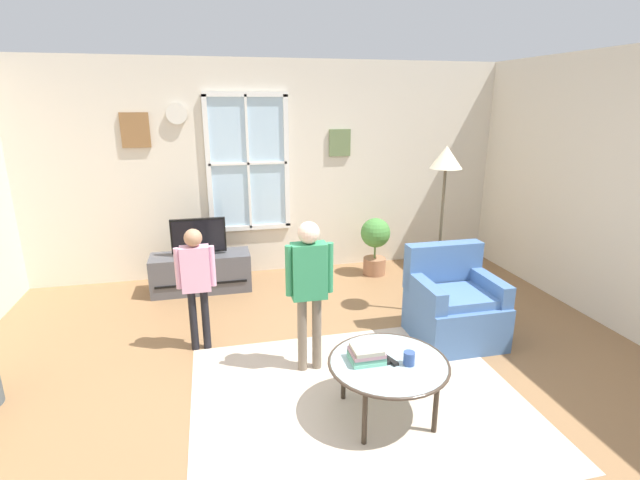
% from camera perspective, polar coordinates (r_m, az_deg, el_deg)
% --- Properties ---
extents(ground_plane, '(6.63, 6.10, 0.02)m').
position_cam_1_polar(ground_plane, '(3.92, 0.52, -17.40)').
color(ground_plane, olive).
extents(back_wall, '(6.03, 0.17, 2.68)m').
position_cam_1_polar(back_wall, '(6.08, -5.89, 8.60)').
color(back_wall, beige).
rests_on(back_wall, ground_plane).
extents(area_rug, '(2.48, 2.10, 0.01)m').
position_cam_1_polar(area_rug, '(3.76, 4.75, -18.91)').
color(area_rug, '#C6B29E').
rests_on(area_rug, ground_plane).
extents(tv_stand, '(1.15, 0.43, 0.45)m').
position_cam_1_polar(tv_stand, '(5.74, -14.28, -3.86)').
color(tv_stand, '#4C4C51').
rests_on(tv_stand, ground_plane).
extents(television, '(0.62, 0.08, 0.44)m').
position_cam_1_polar(television, '(5.60, -14.61, 0.49)').
color(television, '#4C4C4C').
rests_on(television, tv_stand).
extents(armchair, '(0.76, 0.74, 0.87)m').
position_cam_1_polar(armchair, '(4.63, 15.96, -7.75)').
color(armchair, '#476B9E').
rests_on(armchair, ground_plane).
extents(coffee_table, '(0.86, 0.86, 0.43)m').
position_cam_1_polar(coffee_table, '(3.43, 8.34, -14.84)').
color(coffee_table, '#99B2B7').
rests_on(coffee_table, ground_plane).
extents(book_stack, '(0.24, 0.19, 0.11)m').
position_cam_1_polar(book_stack, '(3.38, 5.71, -13.69)').
color(book_stack, '#74C4A4').
rests_on(book_stack, coffee_table).
extents(cup, '(0.08, 0.08, 0.10)m').
position_cam_1_polar(cup, '(3.38, 10.82, -14.01)').
color(cup, '#334C8C').
rests_on(cup, coffee_table).
extents(remote_near_books, '(0.08, 0.15, 0.02)m').
position_cam_1_polar(remote_near_books, '(3.41, 8.55, -14.32)').
color(remote_near_books, black).
rests_on(remote_near_books, coffee_table).
extents(remote_near_cup, '(0.04, 0.14, 0.02)m').
position_cam_1_polar(remote_near_cup, '(3.43, 7.82, -14.16)').
color(remote_near_cup, black).
rests_on(remote_near_cup, coffee_table).
extents(person_green_shirt, '(0.39, 0.18, 1.29)m').
position_cam_1_polar(person_green_shirt, '(3.76, -1.34, -4.88)').
color(person_green_shirt, '#726656').
rests_on(person_green_shirt, ground_plane).
extents(person_pink_shirt, '(0.34, 0.16, 1.14)m').
position_cam_1_polar(person_pink_shirt, '(4.25, -14.90, -4.24)').
color(person_pink_shirt, black).
rests_on(person_pink_shirt, ground_plane).
extents(potted_plant_by_window, '(0.38, 0.38, 0.75)m').
position_cam_1_polar(potted_plant_by_window, '(6.06, 6.76, -0.16)').
color(potted_plant_by_window, '#9E6B4C').
rests_on(potted_plant_by_window, ground_plane).
extents(floor_lamp, '(0.32, 0.32, 1.77)m').
position_cam_1_polar(floor_lamp, '(4.82, 15.02, 7.67)').
color(floor_lamp, black).
rests_on(floor_lamp, ground_plane).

